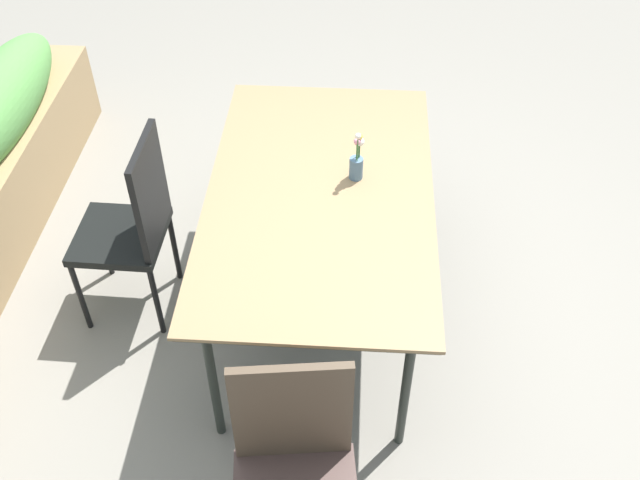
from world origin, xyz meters
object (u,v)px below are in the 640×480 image
Objects in this scene: dining_table at (320,200)px; chair_far_side at (133,222)px; chair_end_left at (295,472)px; flower_vase at (357,160)px.

dining_table is 0.88m from chair_far_side.
flower_vase is (1.33, -0.17, 0.31)m from chair_end_left.
chair_far_side is at bearing 96.95° from flower_vase.
dining_table is 1.71× the size of chair_end_left.
chair_end_left is (-1.21, 0.01, -0.17)m from dining_table.
chair_end_left reaches higher than dining_table.
chair_end_left is at bearing -143.28° from chair_far_side.
dining_table is 0.24m from flower_vase.
flower_vase reaches higher than dining_table.
chair_far_side is 1.02× the size of chair_end_left.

